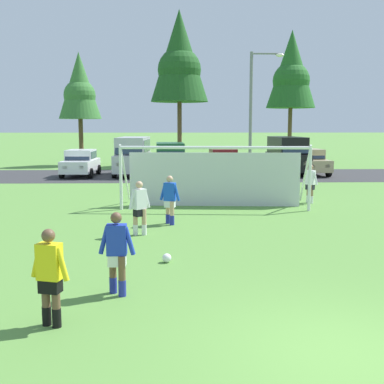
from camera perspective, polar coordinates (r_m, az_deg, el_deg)
The scene contains 19 objects.
ground_plane at distance 21.89m, azimuth 4.44°, elevation -0.79°, with size 400.00×400.00×0.00m, color #598C3D.
parking_lot_strip at distance 32.05m, azimuth 2.44°, elevation 1.99°, with size 52.00×8.40×0.01m, color #333335.
soccer_ball at distance 11.79m, azimuth -2.99°, elevation -7.78°, with size 0.22×0.22×0.22m.
soccer_goal at distance 19.50m, azimuth 2.66°, elevation 1.99°, with size 7.54×2.47×2.57m.
referee at distance 8.32m, azimuth -16.41°, elevation -9.71°, with size 0.71×0.36×1.64m.
player_striker_near at distance 9.54m, azimuth -8.85°, elevation -7.20°, with size 0.73×0.33×1.64m.
player_midfield_center at distance 14.59m, azimuth -6.21°, elevation -1.91°, with size 0.66×0.49×1.64m.
player_defender_far at distance 16.09m, azimuth -2.63°, elevation -0.95°, with size 0.71×0.39×1.64m.
player_winger_left at distance 21.09m, azimuth 13.78°, elevation 0.93°, with size 0.56×0.60×1.64m.
parked_car_slot_far_left at distance 32.21m, azimuth -13.00°, elevation 3.38°, with size 2.13×4.25×1.72m.
parked_car_slot_left at distance 32.08m, azimuth -6.96°, elevation 4.34°, with size 2.39×4.90×2.52m.
parked_car_slot_center_left at distance 31.56m, azimuth -2.60°, elevation 3.92°, with size 2.30×4.68×2.16m.
parked_car_slot_center at distance 32.62m, azimuth 3.70°, elevation 3.62°, with size 2.21×4.29×1.72m.
parked_car_slot_center_right at distance 33.27m, azimuth 11.19°, elevation 4.37°, with size 2.33×4.87×2.52m.
parked_car_slot_right at distance 33.25m, azimuth 13.57°, elevation 3.50°, with size 2.29×4.33×1.72m.
tree_left_edge at distance 41.10m, azimuth -13.14°, elevation 11.87°, with size 3.44×3.44×9.17m.
tree_mid_left at distance 40.31m, azimuth -1.50°, elevation 15.42°, with size 4.68×4.68×12.47m.
tree_center_back at distance 44.94m, azimuth 11.65°, elevation 13.72°, with size 4.36×4.36×11.62m.
street_lamp at distance 28.13m, azimuth 7.30°, elevation 8.92°, with size 2.00×0.32×7.39m.
Camera 1 is at (-2.39, -6.51, 3.29)m, focal length 45.17 mm.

